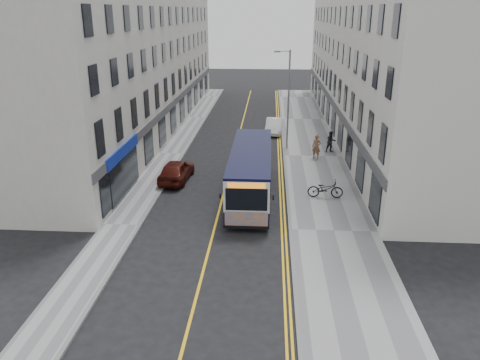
# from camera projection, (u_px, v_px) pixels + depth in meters

# --- Properties ---
(ground) EXTENTS (140.00, 140.00, 0.00)m
(ground) POSITION_uv_depth(u_px,v_px,m) (217.00, 219.00, 25.79)
(ground) COLOR black
(ground) RESTS_ON ground
(pavement_east) EXTENTS (4.50, 64.00, 0.12)m
(pavement_east) POSITION_uv_depth(u_px,v_px,m) (313.00, 156.00, 36.64)
(pavement_east) COLOR #939496
(pavement_east) RESTS_ON ground
(pavement_west) EXTENTS (2.00, 64.00, 0.12)m
(pavement_west) POSITION_uv_depth(u_px,v_px,m) (171.00, 154.00, 37.33)
(pavement_west) COLOR #939496
(pavement_west) RESTS_ON ground
(kerb_east) EXTENTS (0.18, 64.00, 0.13)m
(kerb_east) POSITION_uv_depth(u_px,v_px,m) (284.00, 156.00, 36.78)
(kerb_east) COLOR slate
(kerb_east) RESTS_ON ground
(kerb_west) EXTENTS (0.18, 64.00, 0.13)m
(kerb_west) POSITION_uv_depth(u_px,v_px,m) (184.00, 154.00, 37.26)
(kerb_west) COLOR slate
(kerb_west) RESTS_ON ground
(road_centre_line) EXTENTS (0.12, 64.00, 0.01)m
(road_centre_line) POSITION_uv_depth(u_px,v_px,m) (234.00, 156.00, 37.04)
(road_centre_line) COLOR yellow
(road_centre_line) RESTS_ON ground
(road_dbl_yellow_inner) EXTENTS (0.10, 64.00, 0.01)m
(road_dbl_yellow_inner) POSITION_uv_depth(u_px,v_px,m) (278.00, 157.00, 36.83)
(road_dbl_yellow_inner) COLOR yellow
(road_dbl_yellow_inner) RESTS_ON ground
(road_dbl_yellow_outer) EXTENTS (0.10, 64.00, 0.01)m
(road_dbl_yellow_outer) POSITION_uv_depth(u_px,v_px,m) (281.00, 157.00, 36.81)
(road_dbl_yellow_outer) COLOR yellow
(road_dbl_yellow_outer) RESTS_ON ground
(terrace_east) EXTENTS (6.00, 46.00, 13.00)m
(terrace_east) POSITION_uv_depth(u_px,v_px,m) (367.00, 61.00, 42.56)
(terrace_east) COLOR silver
(terrace_east) RESTS_ON ground
(terrace_west) EXTENTS (6.00, 46.00, 13.00)m
(terrace_west) POSITION_uv_depth(u_px,v_px,m) (145.00, 59.00, 43.80)
(terrace_west) COLOR silver
(terrace_west) RESTS_ON ground
(streetlamp) EXTENTS (1.32, 0.18, 8.00)m
(streetlamp) POSITION_uv_depth(u_px,v_px,m) (288.00, 97.00, 37.16)
(streetlamp) COLOR gray
(streetlamp) RESTS_ON ground
(city_bus) EXTENTS (2.43, 10.38, 3.01)m
(city_bus) POSITION_uv_depth(u_px,v_px,m) (251.00, 171.00, 28.39)
(city_bus) COLOR black
(city_bus) RESTS_ON ground
(bicycle) EXTENTS (2.16, 0.83, 1.12)m
(bicycle) POSITION_uv_depth(u_px,v_px,m) (325.00, 189.00, 28.28)
(bicycle) COLOR black
(bicycle) RESTS_ON pavement_east
(pedestrian_near) EXTENTS (0.78, 0.63, 1.85)m
(pedestrian_near) POSITION_uv_depth(u_px,v_px,m) (316.00, 147.00, 35.60)
(pedestrian_near) COLOR brown
(pedestrian_near) RESTS_ON pavement_east
(pedestrian_far) EXTENTS (0.97, 0.85, 1.70)m
(pedestrian_far) POSITION_uv_depth(u_px,v_px,m) (331.00, 142.00, 37.32)
(pedestrian_far) COLOR black
(pedestrian_far) RESTS_ON pavement_east
(car_white) EXTENTS (1.69, 4.19, 1.35)m
(car_white) POSITION_uv_depth(u_px,v_px,m) (274.00, 126.00, 43.62)
(car_white) COLOR white
(car_white) RESTS_ON ground
(car_maroon) EXTENTS (2.05, 4.40, 1.46)m
(car_maroon) POSITION_uv_depth(u_px,v_px,m) (176.00, 170.00, 31.42)
(car_maroon) COLOR #48120C
(car_maroon) RESTS_ON ground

